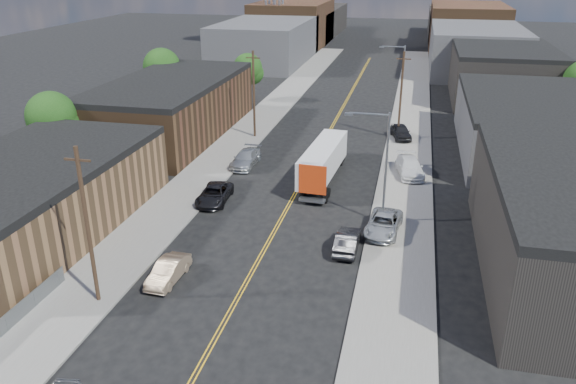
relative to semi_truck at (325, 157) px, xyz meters
The scene contains 30 objects.
ground 26.23m from the semi_truck, 94.26° to the left, with size 260.00×260.00×0.00m, color black.
centerline 11.43m from the semi_truck, 99.95° to the left, with size 0.32×120.00×0.01m, color gold.
sidewalk_left 16.05m from the semi_truck, 135.93° to the left, with size 5.00×140.00×0.15m, color slate.
sidewalk_right 13.56m from the semi_truck, 55.69° to the left, with size 5.00×140.00×0.15m, color slate.
warehouse_tan 25.53m from the semi_truck, 141.39° to the right, with size 12.00×22.00×5.60m.
warehouse_brown 22.38m from the semi_truck, 153.19° to the left, with size 12.00×26.00×6.60m.
industrial_right_b 23.43m from the semi_truck, 31.05° to the left, with size 14.00×24.00×6.10m.
industrial_right_c 43.07m from the semi_truck, 62.22° to the left, with size 14.00×22.00×7.60m.
skyline_left_a 64.93m from the semi_truck, 109.76° to the left, with size 16.00×30.00×8.00m, color #3B3B3D.
skyline_right_a 63.72m from the semi_truck, 73.53° to the left, with size 16.00×30.00×8.00m, color #3B3B3D.
skyline_left_b 88.88m from the semi_truck, 104.30° to the left, with size 16.00×26.00×10.00m, color #432D1B.
skyline_right_b 88.00m from the semi_truck, 78.15° to the left, with size 16.00×26.00×10.00m, color #432D1B.
skyline_left_c 108.33m from the semi_truck, 101.69° to the left, with size 16.00×40.00×7.00m, color black.
skyline_right_c 107.61m from the semi_truck, 80.34° to the left, with size 16.00×40.00×7.00m, color black.
streetlight_near 11.06m from the semi_truck, 57.64° to the right, with size 3.39×0.25×9.00m.
streetlight_far 26.88m from the semi_truck, 77.76° to the left, with size 3.39×0.25×9.00m.
utility_pole_left_near 26.17m from the semi_truck, 112.97° to the right, with size 1.60×0.26×10.00m.
utility_pole_left_far 15.33m from the semi_truck, 132.48° to the left, with size 1.60×0.26×10.00m.
utility_pole_right 15.71m from the semi_truck, 66.03° to the left, with size 1.60×0.26×10.00m.
tree_left_near 26.36m from the semi_truck, behind, with size 4.85×4.76×7.91m.
tree_left_mid 33.55m from the semi_truck, 140.85° to the left, with size 5.10×5.04×8.37m.
tree_left_far 32.35m from the semi_truck, 119.50° to the left, with size 4.35×4.20×6.97m.
semi_truck is the anchor object (origin of this frame).
car_left_b 21.89m from the semi_truck, 108.53° to the right, with size 1.47×4.21×1.39m, color #998064.
car_left_c 11.59m from the semi_truck, 136.47° to the right, with size 2.35×5.10×1.42m, color black.
car_left_d 8.56m from the semi_truck, behind, with size 2.16×5.32×1.54m, color #B6BABB.
car_right_oncoming 14.60m from the semi_truck, 74.42° to the right, with size 1.54×4.42×1.46m, color black.
car_right_lot_a 12.62m from the semi_truck, 60.13° to the right, with size 2.39×5.18×1.44m, color silver.
car_right_lot_b 8.22m from the semi_truck, 14.76° to the left, with size 2.22×5.47×1.59m, color white.
car_right_lot_c 15.48m from the semi_truck, 64.76° to the left, with size 1.85×4.60×1.57m, color black.
Camera 1 is at (9.57, -15.90, 19.49)m, focal length 35.00 mm.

